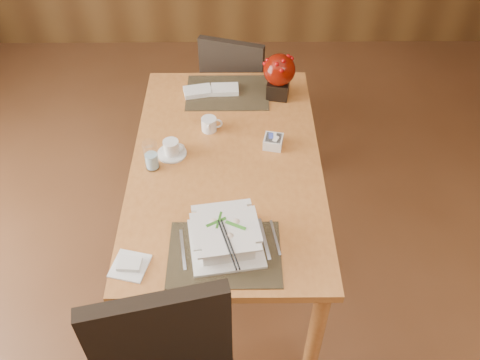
{
  "coord_description": "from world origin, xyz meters",
  "views": [
    {
      "loc": [
        0.05,
        -1.17,
        2.4
      ],
      "look_at": [
        0.06,
        0.35,
        0.87
      ],
      "focal_mm": 38.0,
      "sensor_mm": 36.0,
      "label": 1
    }
  ],
  "objects_px": {
    "soup_setting": "(226,236)",
    "far_chair": "(237,88)",
    "coffee_cup": "(171,149)",
    "bread_plate": "(130,266)",
    "creamer_jug": "(209,124)",
    "dining_table": "(227,175)",
    "berry_decor": "(279,74)",
    "sugar_caddy": "(273,142)",
    "water_glass": "(151,155)"
  },
  "relations": [
    {
      "from": "water_glass",
      "to": "bread_plate",
      "type": "bearing_deg",
      "value": -92.63
    },
    {
      "from": "soup_setting",
      "to": "creamer_jug",
      "type": "xyz_separation_m",
      "value": [
        -0.09,
        0.74,
        -0.02
      ]
    },
    {
      "from": "soup_setting",
      "to": "berry_decor",
      "type": "relative_size",
      "value": 1.3
    },
    {
      "from": "creamer_jug",
      "to": "dining_table",
      "type": "bearing_deg",
      "value": -71.14
    },
    {
      "from": "bread_plate",
      "to": "far_chair",
      "type": "distance_m",
      "value": 1.64
    },
    {
      "from": "coffee_cup",
      "to": "bread_plate",
      "type": "height_order",
      "value": "coffee_cup"
    },
    {
      "from": "creamer_jug",
      "to": "far_chair",
      "type": "relative_size",
      "value": 0.11
    },
    {
      "from": "dining_table",
      "to": "soup_setting",
      "type": "bearing_deg",
      "value": -89.53
    },
    {
      "from": "sugar_caddy",
      "to": "far_chair",
      "type": "distance_m",
      "value": 0.91
    },
    {
      "from": "coffee_cup",
      "to": "bread_plate",
      "type": "distance_m",
      "value": 0.66
    },
    {
      "from": "water_glass",
      "to": "soup_setting",
      "type": "bearing_deg",
      "value": -52.89
    },
    {
      "from": "far_chair",
      "to": "berry_decor",
      "type": "bearing_deg",
      "value": 134.59
    },
    {
      "from": "dining_table",
      "to": "sugar_caddy",
      "type": "height_order",
      "value": "sugar_caddy"
    },
    {
      "from": "soup_setting",
      "to": "water_glass",
      "type": "xyz_separation_m",
      "value": [
        -0.35,
        0.46,
        0.02
      ]
    },
    {
      "from": "sugar_caddy",
      "to": "soup_setting",
      "type": "bearing_deg",
      "value": -110.27
    },
    {
      "from": "dining_table",
      "to": "water_glass",
      "type": "xyz_separation_m",
      "value": [
        -0.34,
        -0.04,
        0.17
      ]
    },
    {
      "from": "sugar_caddy",
      "to": "bread_plate",
      "type": "xyz_separation_m",
      "value": [
        -0.6,
        -0.71,
        -0.02
      ]
    },
    {
      "from": "soup_setting",
      "to": "sugar_caddy",
      "type": "bearing_deg",
      "value": 60.88
    },
    {
      "from": "dining_table",
      "to": "berry_decor",
      "type": "distance_m",
      "value": 0.64
    },
    {
      "from": "creamer_jug",
      "to": "bread_plate",
      "type": "distance_m",
      "value": 0.89
    },
    {
      "from": "berry_decor",
      "to": "far_chair",
      "type": "height_order",
      "value": "berry_decor"
    },
    {
      "from": "far_chair",
      "to": "coffee_cup",
      "type": "bearing_deg",
      "value": 88.31
    },
    {
      "from": "dining_table",
      "to": "creamer_jug",
      "type": "bearing_deg",
      "value": 110.98
    },
    {
      "from": "soup_setting",
      "to": "bread_plate",
      "type": "relative_size",
      "value": 2.42
    },
    {
      "from": "dining_table",
      "to": "coffee_cup",
      "type": "height_order",
      "value": "coffee_cup"
    },
    {
      "from": "creamer_jug",
      "to": "sugar_caddy",
      "type": "height_order",
      "value": "creamer_jug"
    },
    {
      "from": "creamer_jug",
      "to": "berry_decor",
      "type": "bearing_deg",
      "value": 36.21
    },
    {
      "from": "bread_plate",
      "to": "berry_decor",
      "type": "bearing_deg",
      "value": 60.17
    },
    {
      "from": "dining_table",
      "to": "far_chair",
      "type": "height_order",
      "value": "far_chair"
    },
    {
      "from": "soup_setting",
      "to": "bread_plate",
      "type": "xyz_separation_m",
      "value": [
        -0.37,
        -0.1,
        -0.05
      ]
    },
    {
      "from": "water_glass",
      "to": "creamer_jug",
      "type": "distance_m",
      "value": 0.38
    },
    {
      "from": "berry_decor",
      "to": "bread_plate",
      "type": "xyz_separation_m",
      "value": [
        -0.65,
        -1.13,
        -0.14
      ]
    },
    {
      "from": "water_glass",
      "to": "far_chair",
      "type": "xyz_separation_m",
      "value": [
        0.4,
        1.0,
        -0.32
      ]
    },
    {
      "from": "berry_decor",
      "to": "coffee_cup",
      "type": "bearing_deg",
      "value": -138.75
    },
    {
      "from": "soup_setting",
      "to": "creamer_jug",
      "type": "distance_m",
      "value": 0.74
    },
    {
      "from": "coffee_cup",
      "to": "berry_decor",
      "type": "distance_m",
      "value": 0.72
    },
    {
      "from": "soup_setting",
      "to": "far_chair",
      "type": "height_order",
      "value": "far_chair"
    },
    {
      "from": "far_chair",
      "to": "creamer_jug",
      "type": "bearing_deg",
      "value": 96.36
    },
    {
      "from": "soup_setting",
      "to": "bread_plate",
      "type": "distance_m",
      "value": 0.39
    },
    {
      "from": "water_glass",
      "to": "creamer_jug",
      "type": "xyz_separation_m",
      "value": [
        0.26,
        0.28,
        -0.04
      ]
    },
    {
      "from": "coffee_cup",
      "to": "berry_decor",
      "type": "bearing_deg",
      "value": 41.25
    },
    {
      "from": "soup_setting",
      "to": "far_chair",
      "type": "distance_m",
      "value": 1.49
    },
    {
      "from": "creamer_jug",
      "to": "bread_plate",
      "type": "xyz_separation_m",
      "value": [
        -0.28,
        -0.84,
        -0.03
      ]
    },
    {
      "from": "soup_setting",
      "to": "sugar_caddy",
      "type": "distance_m",
      "value": 0.65
    },
    {
      "from": "coffee_cup",
      "to": "berry_decor",
      "type": "xyz_separation_m",
      "value": [
        0.54,
        0.47,
        0.11
      ]
    },
    {
      "from": "dining_table",
      "to": "coffee_cup",
      "type": "bearing_deg",
      "value": 169.54
    },
    {
      "from": "soup_setting",
      "to": "bread_plate",
      "type": "bearing_deg",
      "value": -173.45
    },
    {
      "from": "water_glass",
      "to": "bread_plate",
      "type": "relative_size",
      "value": 1.11
    },
    {
      "from": "creamer_jug",
      "to": "coffee_cup",
      "type": "bearing_deg",
      "value": -135.47
    },
    {
      "from": "creamer_jug",
      "to": "berry_decor",
      "type": "relative_size",
      "value": 0.39
    }
  ]
}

